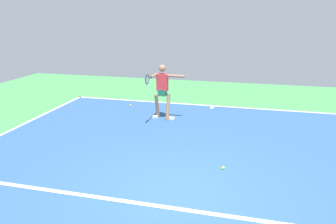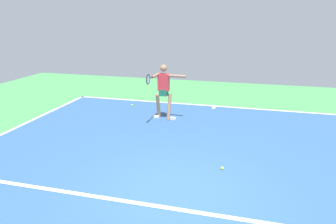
{
  "view_description": "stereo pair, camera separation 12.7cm",
  "coord_description": "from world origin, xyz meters",
  "views": [
    {
      "loc": [
        -1.04,
        4.93,
        3.14
      ],
      "look_at": [
        0.7,
        -2.1,
        0.9
      ],
      "focal_mm": 33.33,
      "sensor_mm": 36.0,
      "label": 1
    },
    {
      "loc": [
        -1.16,
        4.9,
        3.14
      ],
      "look_at": [
        0.7,
        -2.1,
        0.9
      ],
      "focal_mm": 33.33,
      "sensor_mm": 36.0,
      "label": 2
    }
  ],
  "objects": [
    {
      "name": "ground_plane",
      "position": [
        0.0,
        0.0,
        0.0
      ],
      "size": [
        20.93,
        20.93,
        0.0
      ],
      "primitive_type": "plane",
      "color": "#428E4C"
    },
    {
      "name": "court_surface",
      "position": [
        0.0,
        0.0,
        0.0
      ],
      "size": [
        10.81,
        12.22,
        0.0
      ],
      "primitive_type": "cube",
      "color": "#2D5484",
      "rests_on": "ground_plane"
    },
    {
      "name": "court_line_baseline_near",
      "position": [
        0.0,
        -6.06,
        0.0
      ],
      "size": [
        10.81,
        0.1,
        0.01
      ],
      "primitive_type": "cube",
      "color": "white",
      "rests_on": "ground_plane"
    },
    {
      "name": "court_line_service",
      "position": [
        0.0,
        0.45,
        0.0
      ],
      "size": [
        8.11,
        0.1,
        0.01
      ],
      "primitive_type": "cube",
      "color": "white",
      "rests_on": "ground_plane"
    },
    {
      "name": "court_line_centre_mark",
      "position": [
        0.0,
        -5.86,
        0.0
      ],
      "size": [
        0.1,
        0.3,
        0.01
      ],
      "primitive_type": "cube",
      "color": "white",
      "rests_on": "ground_plane"
    },
    {
      "name": "tennis_player",
      "position": [
        1.39,
        -4.17,
        0.99
      ],
      "size": [
        1.1,
        1.18,
        1.73
      ],
      "rotation": [
        0.0,
        0.0,
        -0.04
      ],
      "color": "#9E7051",
      "rests_on": "ground_plane"
    },
    {
      "name": "tennis_ball_by_baseline",
      "position": [
        2.9,
        -5.29,
        0.03
      ],
      "size": [
        0.07,
        0.07,
        0.07
      ],
      "primitive_type": "sphere",
      "color": "yellow",
      "rests_on": "ground_plane"
    },
    {
      "name": "tennis_ball_by_sideline",
      "position": [
        -0.74,
        -1.18,
        0.03
      ],
      "size": [
        0.07,
        0.07,
        0.07
      ],
      "primitive_type": "sphere",
      "color": "yellow",
      "rests_on": "ground_plane"
    }
  ]
}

